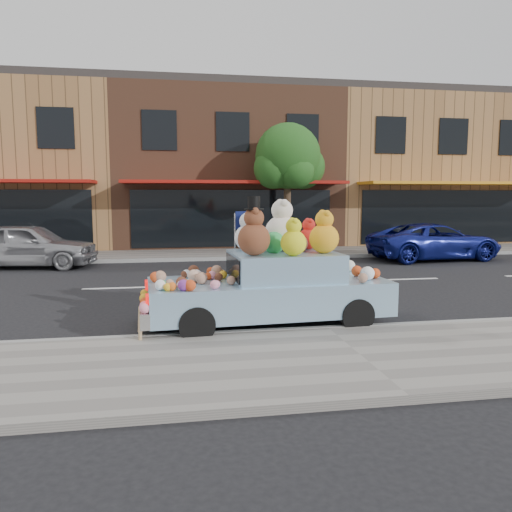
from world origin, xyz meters
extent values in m
plane|color=black|center=(0.00, 0.00, 0.00)|extent=(120.00, 120.00, 0.00)
cube|color=gray|center=(0.00, -6.50, 0.06)|extent=(60.00, 3.00, 0.12)
cube|color=gray|center=(0.00, 6.50, 0.06)|extent=(60.00, 3.00, 0.12)
cube|color=gray|center=(0.00, -5.00, 0.07)|extent=(60.00, 0.12, 0.13)
cube|color=gray|center=(0.00, 5.00, 0.07)|extent=(60.00, 0.12, 0.13)
cube|color=#9A6D40|center=(-10.00, 12.00, 3.50)|extent=(10.00, 8.00, 7.00)
cube|color=#332D2B|center=(-10.00, 12.00, 7.15)|extent=(10.00, 8.00, 0.30)
cube|color=black|center=(-7.00, 7.98, 5.00)|extent=(1.40, 0.06, 1.60)
cube|color=brown|center=(0.00, 12.00, 3.50)|extent=(10.00, 8.00, 7.00)
cube|color=#332D2B|center=(0.00, 12.00, 7.15)|extent=(10.00, 8.00, 0.30)
cube|color=black|center=(0.00, 7.98, 1.40)|extent=(8.50, 0.06, 2.40)
cube|color=#9B150E|center=(0.00, 7.10, 2.90)|extent=(9.00, 1.80, 0.12)
cube|color=black|center=(-3.00, 7.98, 5.00)|extent=(1.40, 0.06, 1.60)
cube|color=black|center=(0.00, 7.98, 5.00)|extent=(1.40, 0.06, 1.60)
cube|color=black|center=(3.00, 7.98, 5.00)|extent=(1.40, 0.06, 1.60)
cube|color=#9A6D40|center=(10.00, 12.00, 3.50)|extent=(10.00, 8.00, 7.00)
cube|color=#332D2B|center=(10.00, 12.00, 7.15)|extent=(10.00, 8.00, 0.30)
cube|color=black|center=(10.00, 7.98, 1.40)|extent=(8.50, 0.06, 2.40)
cube|color=orange|center=(10.00, 7.10, 2.90)|extent=(9.00, 1.80, 0.12)
cube|color=black|center=(7.00, 7.98, 5.00)|extent=(1.40, 0.06, 1.60)
cube|color=black|center=(10.00, 7.98, 5.00)|extent=(1.40, 0.06, 1.60)
cylinder|color=#38281C|center=(2.00, 6.50, 1.60)|extent=(0.28, 0.28, 3.20)
sphere|color=#1C4C15|center=(2.00, 6.50, 3.92)|extent=(2.60, 2.60, 2.60)
sphere|color=#1C4C15|center=(2.70, 6.80, 3.52)|extent=(1.80, 1.80, 1.80)
sphere|color=#1C4C15|center=(1.40, 6.30, 3.42)|extent=(1.60, 1.60, 1.60)
sphere|color=#1C4C15|center=(2.20, 5.90, 3.32)|extent=(1.40, 1.40, 1.40)
sphere|color=#1C4C15|center=(1.70, 7.10, 3.62)|extent=(1.60, 1.60, 1.60)
imported|color=#A8A8AD|center=(-7.26, 4.30, 0.74)|extent=(4.59, 2.43, 1.49)
imported|color=navy|center=(6.99, 3.91, 0.67)|extent=(5.01, 2.60, 1.35)
cylinder|color=black|center=(0.54, -4.97, 0.30)|extent=(0.61, 0.23, 0.60)
cylinder|color=black|center=(0.46, -3.41, 0.30)|extent=(0.61, 0.23, 0.60)
cylinder|color=black|center=(-2.26, -5.12, 0.30)|extent=(0.61, 0.23, 0.60)
cylinder|color=black|center=(-2.34, -3.57, 0.30)|extent=(0.61, 0.23, 0.60)
cube|color=#93BEDC|center=(-0.90, -4.27, 0.55)|extent=(4.39, 1.93, 0.60)
cube|color=#93BEDC|center=(-0.60, -4.25, 1.10)|extent=(1.98, 1.60, 0.50)
cube|color=silver|center=(-3.12, -4.39, 0.40)|extent=(0.26, 1.79, 0.26)
cube|color=red|center=(-3.03, -5.07, 0.72)|extent=(0.08, 0.28, 0.16)
cube|color=red|center=(-3.10, -3.71, 0.72)|extent=(0.08, 0.28, 0.16)
cube|color=black|center=(-1.55, -4.30, 1.10)|extent=(0.11, 1.30, 0.40)
sphere|color=brown|center=(-1.23, -4.64, 1.63)|extent=(0.57, 0.57, 0.57)
sphere|color=brown|center=(-1.23, -4.64, 2.00)|extent=(0.35, 0.35, 0.35)
sphere|color=brown|center=(-1.23, -4.76, 2.12)|extent=(0.13, 0.13, 0.13)
sphere|color=brown|center=(-1.23, -4.51, 2.12)|extent=(0.13, 0.13, 0.13)
cylinder|color=black|center=(-1.23, -4.64, 2.15)|extent=(0.34, 0.34, 0.02)
cylinder|color=black|center=(-1.23, -4.64, 2.26)|extent=(0.21, 0.21, 0.22)
sphere|color=beige|center=(-0.57, -3.90, 1.68)|extent=(0.66, 0.66, 0.66)
sphere|color=beige|center=(-0.57, -3.90, 2.10)|extent=(0.41, 0.41, 0.41)
sphere|color=beige|center=(-0.57, -4.04, 2.24)|extent=(0.16, 0.16, 0.16)
sphere|color=beige|center=(-0.57, -3.76, 2.24)|extent=(0.16, 0.16, 0.16)
sphere|color=orange|center=(0.06, -4.52, 1.62)|extent=(0.53, 0.53, 0.53)
sphere|color=orange|center=(0.06, -4.52, 1.96)|extent=(0.33, 0.33, 0.33)
sphere|color=orange|center=(0.06, -4.63, 2.07)|extent=(0.13, 0.13, 0.13)
sphere|color=orange|center=(0.06, -4.40, 2.07)|extent=(0.13, 0.13, 0.13)
sphere|color=#AF1912|center=(-0.02, -3.82, 1.55)|extent=(0.41, 0.41, 0.41)
sphere|color=#AF1912|center=(-0.02, -3.82, 1.82)|extent=(0.25, 0.25, 0.25)
sphere|color=#AF1912|center=(-0.02, -3.91, 1.90)|extent=(0.10, 0.10, 0.10)
sphere|color=#AF1912|center=(-0.02, -3.73, 1.90)|extent=(0.10, 0.10, 0.10)
sphere|color=white|center=(-1.22, -3.84, 1.59)|extent=(0.48, 0.48, 0.48)
sphere|color=white|center=(-1.22, -3.84, 1.90)|extent=(0.30, 0.30, 0.30)
sphere|color=white|center=(-1.22, -3.94, 2.00)|extent=(0.11, 0.11, 0.11)
sphere|color=white|center=(-1.22, -3.73, 2.00)|extent=(0.11, 0.11, 0.11)
sphere|color=yellow|center=(-0.57, -4.80, 1.57)|extent=(0.45, 0.45, 0.45)
sphere|color=yellow|center=(-0.57, -4.80, 1.86)|extent=(0.28, 0.28, 0.28)
sphere|color=yellow|center=(-0.57, -4.90, 1.95)|extent=(0.11, 0.11, 0.11)
sphere|color=yellow|center=(-0.57, -4.70, 1.95)|extent=(0.11, 0.11, 0.11)
sphere|color=green|center=(-0.80, -4.26, 1.53)|extent=(0.40, 0.40, 0.40)
sphere|color=pink|center=(-0.30, -4.19, 1.50)|extent=(0.32, 0.32, 0.32)
sphere|color=#6B287C|center=(-2.46, -5.07, 0.94)|extent=(0.19, 0.19, 0.19)
sphere|color=#986A53|center=(-2.84, -4.18, 0.95)|extent=(0.21, 0.21, 0.21)
sphere|color=white|center=(-2.83, -4.96, 0.94)|extent=(0.18, 0.18, 0.18)
sphere|color=white|center=(-2.19, -3.99, 0.94)|extent=(0.18, 0.18, 0.18)
sphere|color=#502617|center=(-2.23, -3.61, 0.96)|extent=(0.21, 0.21, 0.21)
sphere|color=#E25815|center=(-2.41, -4.83, 0.92)|extent=(0.14, 0.14, 0.14)
sphere|color=green|center=(-2.79, -4.76, 0.92)|extent=(0.13, 0.13, 0.13)
sphere|color=#B63913|center=(-2.93, -4.16, 0.94)|extent=(0.19, 0.19, 0.19)
sphere|color=#502617|center=(-2.41, -3.78, 0.92)|extent=(0.13, 0.13, 0.13)
sphere|color=pink|center=(-1.91, -4.05, 0.93)|extent=(0.16, 0.16, 0.16)
sphere|color=orange|center=(-1.70, -3.99, 0.93)|extent=(0.15, 0.15, 0.15)
sphere|color=#E25815|center=(-2.20, -4.18, 0.92)|extent=(0.13, 0.13, 0.13)
sphere|color=#986A53|center=(-1.70, -3.70, 0.92)|extent=(0.13, 0.13, 0.13)
sphere|color=#986A53|center=(-1.80, -3.73, 0.96)|extent=(0.22, 0.22, 0.22)
sphere|color=#502617|center=(-1.81, -4.27, 0.93)|extent=(0.15, 0.15, 0.15)
sphere|color=#B63913|center=(-2.35, -5.10, 0.94)|extent=(0.19, 0.19, 0.19)
sphere|color=#986A53|center=(-1.63, -4.66, 0.93)|extent=(0.16, 0.16, 0.16)
sphere|color=white|center=(-2.37, -3.76, 0.93)|extent=(0.15, 0.15, 0.15)
sphere|color=#B63913|center=(-1.98, -4.08, 0.92)|extent=(0.14, 0.14, 0.14)
sphere|color=#986A53|center=(-2.13, -4.49, 0.95)|extent=(0.21, 0.21, 0.21)
sphere|color=#502617|center=(-2.48, -4.75, 0.94)|extent=(0.19, 0.19, 0.19)
sphere|color=pink|center=(-1.95, -5.01, 0.93)|extent=(0.15, 0.15, 0.15)
sphere|color=#986A53|center=(-2.67, -4.77, 0.92)|extent=(0.15, 0.15, 0.15)
sphere|color=pink|center=(-1.91, -4.91, 0.92)|extent=(0.13, 0.13, 0.13)
sphere|color=orange|center=(-2.71, -5.05, 0.92)|extent=(0.13, 0.13, 0.13)
sphere|color=#E25815|center=(-2.64, -5.04, 0.92)|extent=(0.14, 0.14, 0.14)
sphere|color=#B63913|center=(-1.90, -3.61, 0.93)|extent=(0.16, 0.16, 0.16)
sphere|color=beige|center=(-2.49, -4.99, 0.93)|extent=(0.16, 0.16, 0.16)
sphere|color=#D8A88C|center=(-2.25, -4.29, 0.97)|extent=(0.22, 0.22, 0.22)
sphere|color=orange|center=(-3.11, -4.42, 0.60)|extent=(0.15, 0.15, 0.15)
sphere|color=#B63913|center=(-3.10, -4.63, 0.60)|extent=(0.14, 0.14, 0.14)
sphere|color=#E25815|center=(-3.08, -5.03, 0.60)|extent=(0.13, 0.13, 0.13)
sphere|color=pink|center=(-3.07, -5.18, 0.61)|extent=(0.17, 0.17, 0.17)
sphere|color=orange|center=(-3.15, -3.84, 0.60)|extent=(0.13, 0.13, 0.13)
sphere|color=pink|center=(-3.08, -5.02, 0.61)|extent=(0.16, 0.16, 0.16)
sphere|color=orange|center=(-3.12, -4.41, 0.61)|extent=(0.17, 0.17, 0.17)
sphere|color=#E25815|center=(-3.10, -4.77, 0.59)|extent=(0.13, 0.13, 0.13)
sphere|color=beige|center=(0.92, -3.53, 0.96)|extent=(0.23, 0.23, 0.23)
sphere|color=#986A53|center=(0.91, -4.52, 0.96)|extent=(0.22, 0.22, 0.22)
sphere|color=#986A53|center=(0.91, -4.45, 0.96)|extent=(0.22, 0.22, 0.22)
sphere|color=white|center=(0.88, -4.59, 0.97)|extent=(0.25, 0.25, 0.25)
sphere|color=#B63913|center=(0.84, -4.15, 0.95)|extent=(0.21, 0.21, 0.21)
sphere|color=#B63913|center=(1.09, -4.44, 0.94)|extent=(0.19, 0.19, 0.19)
sphere|color=#986A53|center=(0.68, -4.86, 0.94)|extent=(0.18, 0.18, 0.18)
cylinder|color=#997A54|center=(-3.15, -5.24, 0.17)|extent=(0.06, 0.06, 0.17)
sphere|color=#997A54|center=(-3.15, -5.24, 0.26)|extent=(0.07, 0.07, 0.07)
cylinder|color=#997A54|center=(-3.16, -5.14, 0.17)|extent=(0.06, 0.06, 0.17)
sphere|color=#997A54|center=(-3.16, -5.14, 0.26)|extent=(0.07, 0.07, 0.07)
cylinder|color=#997A54|center=(-3.16, -5.04, 0.17)|extent=(0.06, 0.06, 0.17)
sphere|color=#997A54|center=(-3.16, -5.04, 0.26)|extent=(0.07, 0.07, 0.07)
cylinder|color=#997A54|center=(-3.17, -4.94, 0.17)|extent=(0.06, 0.06, 0.17)
sphere|color=#997A54|center=(-3.17, -4.94, 0.26)|extent=(0.07, 0.07, 0.07)
cylinder|color=#997A54|center=(-3.17, -4.84, 0.17)|extent=(0.06, 0.06, 0.17)
sphere|color=#997A54|center=(-3.17, -4.84, 0.26)|extent=(0.07, 0.07, 0.07)
cylinder|color=#997A54|center=(-3.18, -4.74, 0.17)|extent=(0.06, 0.06, 0.17)
sphere|color=#997A54|center=(-3.18, -4.74, 0.26)|extent=(0.07, 0.07, 0.07)
cylinder|color=#997A54|center=(-3.18, -4.64, 0.17)|extent=(0.06, 0.06, 0.17)
sphere|color=#997A54|center=(-3.18, -4.64, 0.26)|extent=(0.07, 0.07, 0.07)
cylinder|color=#997A54|center=(-3.19, -4.54, 0.17)|extent=(0.06, 0.06, 0.17)
sphere|color=#997A54|center=(-3.19, -4.54, 0.26)|extent=(0.07, 0.07, 0.07)
cylinder|color=#997A54|center=(-3.19, -4.44, 0.17)|extent=(0.06, 0.06, 0.17)
sphere|color=#997A54|center=(-3.19, -4.44, 0.26)|extent=(0.07, 0.07, 0.07)
cylinder|color=#997A54|center=(-3.20, -4.34, 0.17)|extent=(0.06, 0.06, 0.17)
sphere|color=#997A54|center=(-3.20, -4.34, 0.26)|extent=(0.07, 0.07, 0.07)
cylinder|color=#997A54|center=(-3.20, -4.24, 0.17)|extent=(0.06, 0.06, 0.17)
sphere|color=#997A54|center=(-3.20, -4.24, 0.26)|extent=(0.07, 0.07, 0.07)
cylinder|color=#997A54|center=(-3.21, -4.14, 0.17)|extent=(0.06, 0.06, 0.17)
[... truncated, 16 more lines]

